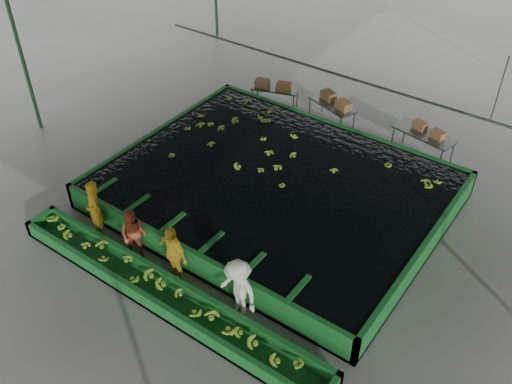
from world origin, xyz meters
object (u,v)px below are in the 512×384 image
Objects in this scene: packing_table_left at (275,97)px; box_stack_right at (428,133)px; worker_a at (95,210)px; worker_d at (238,289)px; packing_table_right at (422,145)px; box_stack_left at (273,88)px; worker_b at (134,235)px; sorting_trough at (164,294)px; box_stack_mid at (336,104)px; flotation_tank at (275,190)px; packing_table_mid at (331,114)px; worker_c at (173,253)px.

box_stack_right reaches higher than packing_table_left.
worker_a is 5.18m from worker_d.
box_stack_left is (-6.17, -0.17, 0.35)m from packing_table_right.
worker_b reaches higher than box_stack_left.
worker_d is (1.82, 0.80, 0.66)m from sorting_trough.
box_stack_left is at bearing 108.81° from sorting_trough.
worker_a reaches higher than box_stack_right.
box_stack_mid reaches higher than packing_table_left.
flotation_tank is 6.34× the size of worker_b.
box_stack_right is (4.68, 9.39, 0.19)m from worker_b.
box_stack_mid reaches higher than packing_table_mid.
flotation_tank is 4.69m from worker_d.
worker_c reaches higher than flotation_tank.
packing_table_left is at bearing 115.82° from worker_c.
box_stack_left is at bearing 116.27° from worker_c.
worker_c is at bearing -108.87° from box_stack_right.
worker_a reaches higher than box_stack_left.
worker_b is (-1.80, -4.30, 0.34)m from flotation_tank.
worker_b is 0.82× the size of packing_table_mid.
box_stack_left is (-3.39, 9.96, 0.59)m from sorting_trough.
flotation_tank is 5.99m from packing_table_left.
flotation_tank is 5.47m from worker_a.
worker_d reaches higher than box_stack_right.
worker_a is 9.28m from packing_table_left.
packing_table_mid is (-0.88, 10.22, 0.19)m from sorting_trough.
packing_table_right is at bearing 61.10° from flotation_tank.
worker_b is (-1.80, 0.80, 0.54)m from sorting_trough.
packing_table_left is at bearing -179.36° from packing_table_right.
packing_table_right reaches higher than flotation_tank.
box_stack_left is (-3.39, 4.86, 0.39)m from flotation_tank.
packing_table_right is 0.50m from box_stack_right.
flotation_tank is at bearing 93.35° from worker_c.
worker_a is 1.56m from worker_b.
box_stack_left is at bearing 128.95° from worker_d.
sorting_trough is at bearing 10.23° from worker_a.
box_stack_left is at bearing -174.30° from packing_table_mid.
sorting_trough is at bearing -85.72° from box_stack_mid.
sorting_trough is 5.36× the size of worker_a.
worker_c reaches higher than packing_table_right.
packing_table_mid is (2.48, 9.42, -0.50)m from worker_a.
packing_table_right is 6.18m from box_stack_left.
box_stack_mid is at bearing 114.60° from worker_d.
packing_table_mid is at bearing 99.72° from flotation_tank.
worker_c is 1.26× the size of box_stack_mid.
packing_table_mid is at bearing 179.67° from box_stack_right.
box_stack_left reaches higher than packing_table_left.
box_stack_right reaches higher than box_stack_left.
box_stack_mid is 3.65m from box_stack_right.
worker_a reaches higher than sorting_trough.
sorting_trough is 10.51m from packing_table_right.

